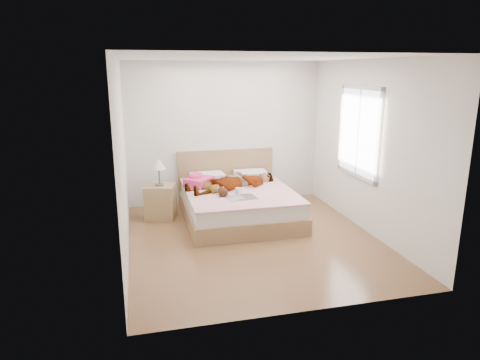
{
  "coord_description": "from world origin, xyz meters",
  "views": [
    {
      "loc": [
        -1.6,
        -5.7,
        2.45
      ],
      "look_at": [
        0.0,
        0.85,
        0.7
      ],
      "focal_mm": 32.0,
      "sensor_mm": 36.0,
      "label": 1
    }
  ],
  "objects_px": {
    "phone": "(201,173)",
    "coffee_mug": "(238,191)",
    "bed": "(237,202)",
    "plush_toy": "(223,191)",
    "woman": "(234,180)",
    "nightstand": "(160,199)",
    "magazine": "(243,197)",
    "towel": "(198,180)"
  },
  "relations": [
    {
      "from": "woman",
      "to": "phone",
      "type": "bearing_deg",
      "value": -148.85
    },
    {
      "from": "woman",
      "to": "nightstand",
      "type": "bearing_deg",
      "value": -114.47
    },
    {
      "from": "woman",
      "to": "bed",
      "type": "xyz_separation_m",
      "value": [
        0.03,
        -0.14,
        -0.35
      ]
    },
    {
      "from": "magazine",
      "to": "nightstand",
      "type": "relative_size",
      "value": 0.47
    },
    {
      "from": "towel",
      "to": "plush_toy",
      "type": "distance_m",
      "value": 0.75
    },
    {
      "from": "phone",
      "to": "coffee_mug",
      "type": "height_order",
      "value": "phone"
    },
    {
      "from": "coffee_mug",
      "to": "woman",
      "type": "bearing_deg",
      "value": 84.89
    },
    {
      "from": "woman",
      "to": "bed",
      "type": "relative_size",
      "value": 0.81
    },
    {
      "from": "magazine",
      "to": "plush_toy",
      "type": "relative_size",
      "value": 1.96
    },
    {
      "from": "magazine",
      "to": "nightstand",
      "type": "bearing_deg",
      "value": 147.05
    },
    {
      "from": "woman",
      "to": "towel",
      "type": "height_order",
      "value": "towel"
    },
    {
      "from": "phone",
      "to": "plush_toy",
      "type": "xyz_separation_m",
      "value": [
        0.2,
        -0.91,
        -0.09
      ]
    },
    {
      "from": "phone",
      "to": "coffee_mug",
      "type": "relative_size",
      "value": 0.67
    },
    {
      "from": "magazine",
      "to": "towel",
      "type": "bearing_deg",
      "value": 122.61
    },
    {
      "from": "woman",
      "to": "coffee_mug",
      "type": "height_order",
      "value": "woman"
    },
    {
      "from": "bed",
      "to": "towel",
      "type": "relative_size",
      "value": 3.62
    },
    {
      "from": "nightstand",
      "to": "plush_toy",
      "type": "bearing_deg",
      "value": -32.64
    },
    {
      "from": "bed",
      "to": "towel",
      "type": "distance_m",
      "value": 0.77
    },
    {
      "from": "bed",
      "to": "coffee_mug",
      "type": "xyz_separation_m",
      "value": [
        -0.07,
        -0.31,
        0.28
      ]
    },
    {
      "from": "bed",
      "to": "coffee_mug",
      "type": "height_order",
      "value": "bed"
    },
    {
      "from": "towel",
      "to": "coffee_mug",
      "type": "height_order",
      "value": "towel"
    },
    {
      "from": "towel",
      "to": "woman",
      "type": "bearing_deg",
      "value": -17.14
    },
    {
      "from": "towel",
      "to": "nightstand",
      "type": "xyz_separation_m",
      "value": [
        -0.66,
        -0.09,
        -0.26
      ]
    },
    {
      "from": "phone",
      "to": "nightstand",
      "type": "xyz_separation_m",
      "value": [
        -0.75,
        -0.31,
        -0.33
      ]
    },
    {
      "from": "phone",
      "to": "nightstand",
      "type": "distance_m",
      "value": 0.87
    },
    {
      "from": "magazine",
      "to": "coffee_mug",
      "type": "bearing_deg",
      "value": 93.78
    },
    {
      "from": "phone",
      "to": "woman",
      "type": "bearing_deg",
      "value": -58.85
    },
    {
      "from": "bed",
      "to": "coffee_mug",
      "type": "distance_m",
      "value": 0.43
    },
    {
      "from": "woman",
      "to": "coffee_mug",
      "type": "xyz_separation_m",
      "value": [
        -0.04,
        -0.45,
        -0.07
      ]
    },
    {
      "from": "woman",
      "to": "nightstand",
      "type": "relative_size",
      "value": 1.64
    },
    {
      "from": "magazine",
      "to": "plush_toy",
      "type": "distance_m",
      "value": 0.34
    },
    {
      "from": "magazine",
      "to": "coffee_mug",
      "type": "height_order",
      "value": "coffee_mug"
    },
    {
      "from": "bed",
      "to": "nightstand",
      "type": "xyz_separation_m",
      "value": [
        -1.27,
        0.23,
        0.07
      ]
    },
    {
      "from": "woman",
      "to": "phone",
      "type": "relative_size",
      "value": 19.81
    },
    {
      "from": "woman",
      "to": "magazine",
      "type": "relative_size",
      "value": 3.5
    },
    {
      "from": "phone",
      "to": "coffee_mug",
      "type": "xyz_separation_m",
      "value": [
        0.46,
        -0.85,
        -0.11
      ]
    },
    {
      "from": "magazine",
      "to": "coffee_mug",
      "type": "xyz_separation_m",
      "value": [
        -0.02,
        0.25,
        0.04
      ]
    },
    {
      "from": "coffee_mug",
      "to": "plush_toy",
      "type": "distance_m",
      "value": 0.27
    },
    {
      "from": "phone",
      "to": "coffee_mug",
      "type": "bearing_deg",
      "value": -81.69
    },
    {
      "from": "towel",
      "to": "magazine",
      "type": "relative_size",
      "value": 1.2
    },
    {
      "from": "woman",
      "to": "bed",
      "type": "distance_m",
      "value": 0.38
    },
    {
      "from": "bed",
      "to": "plush_toy",
      "type": "height_order",
      "value": "bed"
    }
  ]
}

